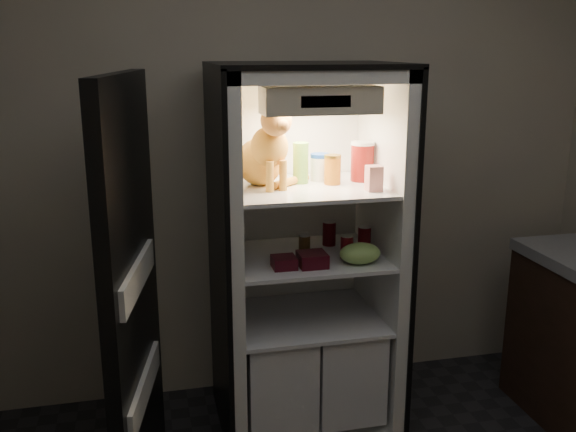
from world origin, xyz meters
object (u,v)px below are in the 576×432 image
(soda_can_c, at_px, (347,247))
(berry_box_left, at_px, (284,262))
(tabby_cat, at_px, (265,153))
(pepper_jar, at_px, (362,161))
(refrigerator, at_px, (303,278))
(salsa_jar, at_px, (333,169))
(condiment_jar, at_px, (304,242))
(soda_can_b, at_px, (364,238))
(berry_box_right, at_px, (312,259))
(cream_carton, at_px, (374,178))
(mayo_tub, at_px, (320,167))
(parmesan_shaker, at_px, (301,163))
(soda_can_a, at_px, (329,233))
(grape_bag, at_px, (360,253))

(soda_can_c, bearing_deg, berry_box_left, -168.21)
(soda_can_c, bearing_deg, tabby_cat, 158.87)
(pepper_jar, bearing_deg, refrigerator, -179.54)
(soda_can_c, height_order, berry_box_left, soda_can_c)
(salsa_jar, bearing_deg, condiment_jar, 152.02)
(soda_can_b, relative_size, berry_box_right, 0.94)
(cream_carton, height_order, condiment_jar, cream_carton)
(cream_carton, relative_size, condiment_jar, 1.43)
(tabby_cat, xyz_separation_m, mayo_tub, (0.29, 0.07, -0.10))
(cream_carton, height_order, berry_box_right, cream_carton)
(tabby_cat, height_order, salsa_jar, tabby_cat)
(refrigerator, xyz_separation_m, berry_box_right, (-0.02, -0.23, 0.18))
(parmesan_shaker, xyz_separation_m, condiment_jar, (0.02, 0.00, -0.41))
(mayo_tub, xyz_separation_m, soda_can_b, (0.21, -0.10, -0.36))
(parmesan_shaker, bearing_deg, soda_can_a, 17.35)
(refrigerator, height_order, salsa_jar, refrigerator)
(berry_box_left, bearing_deg, salsa_jar, 32.88)
(pepper_jar, distance_m, berry_box_left, 0.66)
(tabby_cat, relative_size, berry_box_left, 3.97)
(refrigerator, xyz_separation_m, tabby_cat, (-0.20, -0.01, 0.66))
(tabby_cat, relative_size, soda_can_c, 3.77)
(berry_box_left, bearing_deg, refrigerator, 56.00)
(salsa_jar, xyz_separation_m, soda_can_a, (0.02, 0.11, -0.36))
(parmesan_shaker, bearing_deg, tabby_cat, -170.19)
(refrigerator, relative_size, soda_can_b, 15.33)
(condiment_jar, bearing_deg, parmesan_shaker, -168.78)
(parmesan_shaker, relative_size, pepper_jar, 1.02)
(grape_bag, bearing_deg, mayo_tub, 111.40)
(soda_can_c, distance_m, berry_box_right, 0.21)
(salsa_jar, bearing_deg, cream_carton, -52.06)
(parmesan_shaker, relative_size, soda_can_a, 1.57)
(salsa_jar, distance_m, soda_can_a, 0.38)
(refrigerator, height_order, berry_box_right, refrigerator)
(salsa_jar, bearing_deg, soda_can_a, 78.44)
(soda_can_a, bearing_deg, soda_can_c, -84.75)
(salsa_jar, height_order, pepper_jar, pepper_jar)
(refrigerator, relative_size, tabby_cat, 4.28)
(refrigerator, relative_size, pepper_jar, 9.53)
(cream_carton, bearing_deg, berry_box_right, -179.55)
(condiment_jar, height_order, berry_box_left, condiment_jar)
(mayo_tub, relative_size, cream_carton, 1.16)
(mayo_tub, height_order, soda_can_b, mayo_tub)
(soda_can_b, height_order, soda_can_c, soda_can_b)
(cream_carton, relative_size, berry_box_right, 0.90)
(mayo_tub, distance_m, soda_can_b, 0.43)
(berry_box_left, bearing_deg, grape_bag, -2.73)
(cream_carton, xyz_separation_m, soda_can_a, (-0.12, 0.30, -0.34))
(cream_carton, relative_size, berry_box_left, 1.07)
(berry_box_right, bearing_deg, berry_box_left, 178.35)
(mayo_tub, bearing_deg, grape_bag, -68.60)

